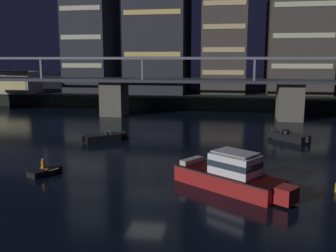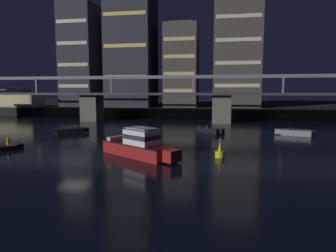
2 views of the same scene
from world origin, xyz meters
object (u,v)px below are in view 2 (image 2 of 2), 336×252
dinghy_with_paddler (9,147)px  waterfront_pavilion (18,98)px  tower_west_low (82,56)px  tower_central (182,66)px  river_bridge (154,101)px  tower_east_tall (236,54)px  cabin_cruiser_near_left (140,145)px  speedboat_mid_center (210,130)px  tower_west_tall (132,34)px  speedboat_near_center (294,132)px  speedboat_near_right (71,131)px  channel_buoy (220,152)px

dinghy_with_paddler → waterfront_pavilion: bearing=125.2°
tower_west_low → tower_central: size_ratio=1.29×
river_bridge → dinghy_with_paddler: bearing=-105.8°
tower_east_tall → cabin_cruiser_near_left: bearing=-102.2°
speedboat_mid_center → dinghy_with_paddler: (-20.95, -16.86, -0.14)m
river_bridge → tower_west_low: (-24.95, 19.76, 12.05)m
tower_west_low → dinghy_with_paddler: tower_west_low is taller
tower_west_tall → speedboat_near_center: 53.25m
speedboat_near_center → speedboat_mid_center: 12.01m
cabin_cruiser_near_left → speedboat_near_center: (18.23, 17.15, -0.64)m
speedboat_near_right → tower_central: bearing=73.7°
speedboat_near_right → speedboat_mid_center: same height
speedboat_near_center → dinghy_with_paddler: dinghy_with_paddler is taller
tower_central → dinghy_with_paddler: 56.18m
tower_west_low → channel_buoy: tower_west_low is taller
river_bridge → speedboat_mid_center: (11.87, -15.33, -3.82)m
river_bridge → channel_buoy: bearing=-67.7°
tower_east_tall → channel_buoy: (-4.41, -54.70, -15.78)m
waterfront_pavilion → channel_buoy: size_ratio=7.05×
river_bridge → tower_central: bearing=81.5°
tower_west_tall → channel_buoy: tower_west_tall is taller
tower_west_low → tower_east_tall: size_ratio=1.00×
channel_buoy → dinghy_with_paddler: channel_buoy is taller
channel_buoy → speedboat_near_right: bearing=149.4°
dinghy_with_paddler → channel_buoy: bearing=-0.3°
tower_west_tall → dinghy_with_paddler: bearing=-88.8°
tower_east_tall → tower_west_low: bearing=-176.5°
tower_west_tall → speedboat_near_right: tower_west_tall is taller
speedboat_near_center → speedboat_near_right: size_ratio=1.12×
tower_west_tall → cabin_cruiser_near_left: size_ratio=4.53×
tower_central → waterfront_pavilion: tower_central is taller
tower_west_tall → speedboat_near_center: tower_west_tall is taller
river_bridge → tower_west_low: bearing=141.6°
tower_east_tall → speedboat_near_right: size_ratio=6.13×
waterfront_pavilion → tower_central: bearing=12.0°
speedboat_near_center → channel_buoy: bearing=-123.0°
speedboat_mid_center → speedboat_near_center: bearing=-2.8°
tower_west_tall → dinghy_with_paddler: (1.10, -51.25, -21.44)m
tower_west_tall → tower_central: bearing=8.8°
tower_west_low → river_bridge: bearing=-38.4°
channel_buoy → dinghy_with_paddler: bearing=179.7°
river_bridge → tower_central: 23.13m
tower_central → speedboat_near_center: bearing=-60.8°
tower_west_low → speedboat_near_right: bearing=-67.4°
speedboat_mid_center → dinghy_with_paddler: size_ratio=1.58×
speedboat_mid_center → waterfront_pavilion: bearing=152.4°
tower_central → speedboat_mid_center: bearing=-76.5°
river_bridge → speedboat_near_right: bearing=-114.1°
river_bridge → speedboat_mid_center: bearing=-52.3°
tower_west_low → channel_buoy: (38.19, -52.07, -15.81)m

